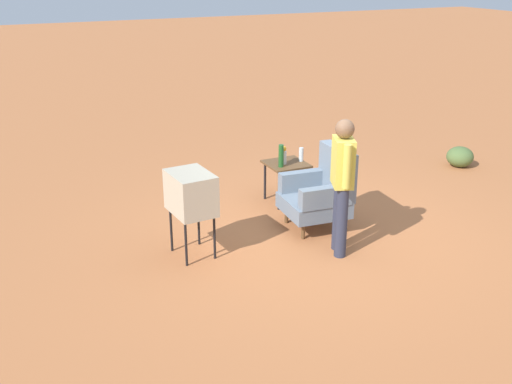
% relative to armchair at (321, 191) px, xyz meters
% --- Properties ---
extents(ground_plane, '(60.00, 60.00, 0.00)m').
position_rel_armchair_xyz_m(ground_plane, '(0.27, -0.08, -0.50)').
color(ground_plane, '#B76B3D').
extents(armchair, '(0.83, 0.84, 1.06)m').
position_rel_armchair_xyz_m(armchair, '(0.00, 0.00, 0.00)').
color(armchair, brown).
rests_on(armchair, ground).
extents(side_table, '(0.56, 0.56, 0.59)m').
position_rel_armchair_xyz_m(side_table, '(-0.97, -0.00, 0.01)').
color(side_table, black).
rests_on(side_table, ground).
extents(tv_on_stand, '(0.63, 0.49, 1.03)m').
position_rel_armchair_xyz_m(tv_on_stand, '(0.06, -1.79, 0.28)').
color(tv_on_stand, black).
rests_on(tv_on_stand, ground).
extents(person_standing, '(0.53, 0.34, 1.64)m').
position_rel_armchair_xyz_m(person_standing, '(0.74, -0.19, 0.44)').
color(person_standing, '#2D3347').
rests_on(person_standing, ground).
extents(bottle_wine_green, '(0.07, 0.07, 0.32)m').
position_rel_armchair_xyz_m(bottle_wine_green, '(-0.85, -0.15, 0.25)').
color(bottle_wine_green, '#1E5623').
rests_on(bottle_wine_green, side_table).
extents(bottle_short_clear, '(0.06, 0.06, 0.20)m').
position_rel_armchair_xyz_m(bottle_short_clear, '(-0.96, 0.23, 0.19)').
color(bottle_short_clear, silver).
rests_on(bottle_short_clear, side_table).
extents(flower_vase, '(0.14, 0.10, 0.27)m').
position_rel_armchair_xyz_m(flower_vase, '(-0.96, -0.06, 0.24)').
color(flower_vase, silver).
rests_on(flower_vase, side_table).
extents(shrub_near, '(0.45, 0.45, 0.35)m').
position_rel_armchair_xyz_m(shrub_near, '(-1.14, 3.42, -0.33)').
color(shrub_near, '#516B38').
rests_on(shrub_near, ground).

